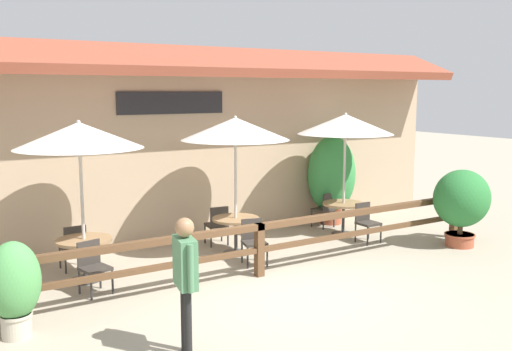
% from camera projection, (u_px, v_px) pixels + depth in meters
% --- Properties ---
extents(ground_plane, '(60.00, 60.00, 0.00)m').
position_uv_depth(ground_plane, '(294.00, 294.00, 9.21)').
color(ground_plane, '#9E937F').
extents(building_facade, '(14.28, 1.49, 4.23)m').
position_uv_depth(building_facade, '(185.00, 141.00, 12.35)').
color(building_facade, tan).
rests_on(building_facade, ground).
extents(patio_railing, '(10.40, 0.14, 0.95)m').
position_uv_depth(patio_railing, '(259.00, 238.00, 10.00)').
color(patio_railing, brown).
rests_on(patio_railing, ground).
extents(patio_umbrella_near, '(2.13, 2.13, 2.77)m').
position_uv_depth(patio_umbrella_near, '(79.00, 136.00, 9.49)').
color(patio_umbrella_near, '#B7B2A8').
rests_on(patio_umbrella_near, ground).
extents(dining_table_near, '(0.95, 0.95, 0.74)m').
position_uv_depth(dining_table_near, '(84.00, 247.00, 9.77)').
color(dining_table_near, olive).
rests_on(dining_table_near, ground).
extents(chair_near_streetside, '(0.51, 0.51, 0.85)m').
position_uv_depth(chair_near_streetside, '(93.00, 265.00, 9.18)').
color(chair_near_streetside, '#332D28').
rests_on(chair_near_streetside, ground).
extents(chair_near_wallside, '(0.43, 0.43, 0.85)m').
position_uv_depth(chair_near_wallside, '(74.00, 245.00, 10.36)').
color(chair_near_wallside, '#332D28').
rests_on(chair_near_wallside, ground).
extents(patio_umbrella_middle, '(2.13, 2.13, 2.77)m').
position_uv_depth(patio_umbrella_middle, '(235.00, 129.00, 11.11)').
color(patio_umbrella_middle, '#B7B2A8').
rests_on(patio_umbrella_middle, ground).
extents(dining_table_middle, '(0.95, 0.95, 0.74)m').
position_uv_depth(dining_table_middle, '(236.00, 225.00, 11.40)').
color(dining_table_middle, olive).
rests_on(dining_table_middle, ground).
extents(chair_middle_streetside, '(0.51, 0.51, 0.85)m').
position_uv_depth(chair_middle_streetside, '(253.00, 239.00, 10.74)').
color(chair_middle_streetside, '#332D28').
rests_on(chair_middle_streetside, ground).
extents(chair_middle_wallside, '(0.47, 0.47, 0.85)m').
position_uv_depth(chair_middle_wallside, '(217.00, 223.00, 12.05)').
color(chair_middle_wallside, '#332D28').
rests_on(chair_middle_wallside, ground).
extents(patio_umbrella_far, '(2.13, 2.13, 2.77)m').
position_uv_depth(patio_umbrella_far, '(345.00, 124.00, 12.63)').
color(patio_umbrella_far, '#B7B2A8').
rests_on(patio_umbrella_far, ground).
extents(dining_table_far, '(0.95, 0.95, 0.74)m').
position_uv_depth(dining_table_far, '(343.00, 209.00, 12.91)').
color(dining_table_far, olive).
rests_on(dining_table_far, ground).
extents(chair_far_streetside, '(0.42, 0.42, 0.85)m').
position_uv_depth(chair_far_streetside, '(366.00, 221.00, 12.30)').
color(chair_far_streetside, '#332D28').
rests_on(chair_far_streetside, ground).
extents(chair_far_wallside, '(0.48, 0.48, 0.85)m').
position_uv_depth(chair_far_wallside, '(325.00, 208.00, 13.60)').
color(chair_far_wallside, '#332D28').
rests_on(chair_far_wallside, ground).
extents(potted_plant_corner_fern, '(1.23, 1.11, 1.63)m').
position_uv_depth(potted_plant_corner_fern, '(462.00, 201.00, 11.90)').
color(potted_plant_corner_fern, '#9E4C33').
rests_on(potted_plant_corner_fern, ground).
extents(potted_plant_broad_leaf, '(0.70, 0.63, 1.31)m').
position_uv_depth(potted_plant_broad_leaf, '(14.00, 286.00, 7.49)').
color(potted_plant_broad_leaf, '#B7AD99').
rests_on(potted_plant_broad_leaf, ground).
extents(potted_plant_tall_tropical, '(1.21, 1.09, 2.17)m').
position_uv_depth(potted_plant_tall_tropical, '(332.00, 176.00, 13.93)').
color(potted_plant_tall_tropical, '#9E4C33').
rests_on(potted_plant_tall_tropical, ground).
extents(pedestrian, '(0.30, 0.60, 1.73)m').
position_uv_depth(pedestrian, '(185.00, 267.00, 6.96)').
color(pedestrian, black).
rests_on(pedestrian, ground).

